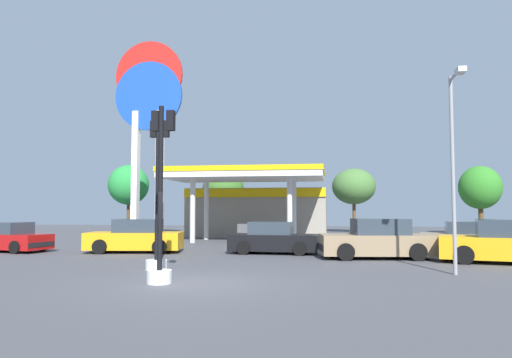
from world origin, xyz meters
TOP-DOWN VIEW (x-y plane):
  - ground_plane at (0.00, 0.00)m, footprint 90.00×90.00m
  - gas_station at (-1.57, 21.72)m, footprint 10.02×11.60m
  - station_pole_sign at (-8.39, 17.58)m, footprint 4.70×0.56m
  - car_0 at (5.66, 7.50)m, footprint 4.78×2.56m
  - car_1 at (-11.44, 8.01)m, footprint 4.17×2.40m
  - car_2 at (1.19, 9.01)m, footprint 4.14×2.01m
  - car_3 at (10.23, 6.41)m, footprint 4.87×2.84m
  - car_4 at (10.06, 11.18)m, footprint 4.23×2.31m
  - car_5 at (-5.33, 8.57)m, footprint 4.60×2.52m
  - traffic_signal_0 at (-0.84, -0.21)m, footprint 0.68×0.70m
  - traffic_signal_1 at (-2.01, 2.63)m, footprint 0.72×0.72m
  - tree_0 at (-14.50, 28.32)m, footprint 3.68×3.68m
  - tree_1 at (-5.55, 27.95)m, footprint 3.65×3.65m
  - tree_2 at (5.74, 29.14)m, footprint 3.73×3.73m
  - tree_3 at (15.55, 27.48)m, footprint 3.28×3.28m
  - corner_streetlamp at (7.59, 2.62)m, footprint 0.24×1.48m

SIDE VIEW (x-z plane):
  - ground_plane at x=0.00m, z-range 0.00..0.00m
  - car_1 at x=-11.44m, z-range -0.07..1.34m
  - car_4 at x=10.06m, z-range -0.07..1.37m
  - car_2 at x=1.19m, z-range -0.07..1.39m
  - car_5 at x=-5.33m, z-range -0.07..1.49m
  - car_0 at x=5.66m, z-range -0.08..1.56m
  - car_3 at x=10.23m, z-range -0.08..1.56m
  - traffic_signal_0 at x=-0.84m, z-range -0.69..4.21m
  - traffic_signal_1 at x=-2.01m, z-range -0.75..4.42m
  - gas_station at x=-1.57m, z-range -0.11..4.45m
  - tree_3 at x=15.55m, z-range 0.99..6.48m
  - corner_streetlamp at x=7.59m, z-range 0.68..6.91m
  - tree_1 at x=-5.55m, z-range 1.14..6.47m
  - tree_2 at x=5.74m, z-range 1.21..6.76m
  - tree_0 at x=-14.50m, z-range 1.21..7.27m
  - station_pole_sign at x=-8.39m, z-range 1.98..15.46m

